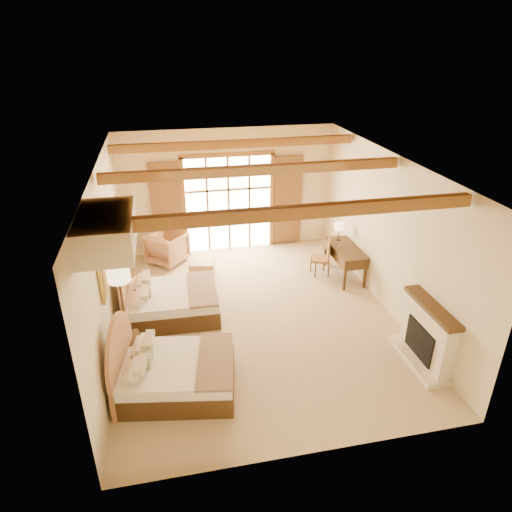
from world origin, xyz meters
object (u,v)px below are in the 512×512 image
object	(u,v)px
bed_near	(168,372)
bed_far	(164,300)
nightstand	(130,352)
armchair	(167,248)
desk	(345,261)

from	to	relation	value
bed_near	bed_far	xyz separation A→B (m)	(0.00, 2.23, 0.01)
bed_far	nightstand	size ratio (longest dim) A/B	3.41
nightstand	armchair	bearing A→B (deg)	61.02
bed_near	nightstand	distance (m)	1.01
armchair	desk	size ratio (longest dim) A/B	0.63
bed_far	armchair	size ratio (longest dim) A/B	2.20
bed_near	armchair	world-z (taller)	bed_near
bed_far	armchair	world-z (taller)	bed_far
bed_near	desk	distance (m)	5.28
bed_far	nightstand	bearing A→B (deg)	-112.34
desk	nightstand	bearing A→B (deg)	-154.44
nightstand	armchair	distance (m)	4.04
armchair	desk	distance (m)	4.41
armchair	desk	xyz separation A→B (m)	(4.10, -1.61, 0.00)
nightstand	bed_far	bearing A→B (deg)	48.37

